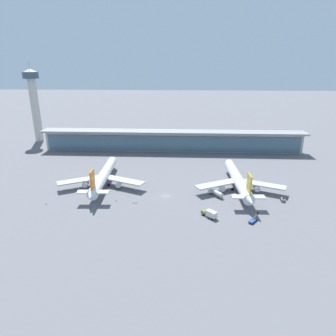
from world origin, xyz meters
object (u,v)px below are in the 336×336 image
Objects in this scene: service_truck_near_nose_olive at (210,214)px; control_tower at (34,99)px; service_truck_under_wing_white at (216,193)px; service_truck_by_tail_blue at (253,220)px; safety_cone_alpha at (133,203)px; airliner_left_stand at (103,176)px; airliner_centre_stand at (238,180)px; safety_cone_bravo at (46,204)px; safety_cone_delta at (116,201)px; safety_cone_charlie at (136,203)px; service_truck_mid_apron_grey at (283,200)px.

control_tower is (-130.90, 124.04, 32.31)m from service_truck_near_nose_olive.
service_truck_under_wing_white is 1.32× the size of service_truck_by_tail_blue.
control_tower is 88.76× the size of safety_cone_alpha.
service_truck_near_nose_olive is (53.35, -32.26, -3.27)m from airliner_left_stand.
airliner_centre_stand reaches higher than service_truck_under_wing_white.
safety_cone_bravo is 31.68m from safety_cone_delta.
safety_cone_delta is at bearing 170.63° from safety_cone_charlie.
airliner_centre_stand is 34.90m from service_truck_near_nose_olive.
safety_cone_alpha is at bearing -11.78° from safety_cone_delta.
service_truck_under_wing_white is 11.78× the size of safety_cone_alpha.
control_tower is 88.76× the size of safety_cone_bravo.
safety_cone_charlie is (-68.37, -5.61, -0.56)m from service_truck_mid_apron_grey.
safety_cone_charlie is (-50.29, 14.54, -0.49)m from service_truck_by_tail_blue.
service_truck_mid_apron_grey is at bearing 4.74° from safety_cone_alpha.
service_truck_near_nose_olive is at bearing -18.45° from safety_cone_alpha.
service_truck_under_wing_white is at bearing 172.38° from service_truck_mid_apron_grey.
service_truck_near_nose_olive is 9.81× the size of safety_cone_charlie.
service_truck_mid_apron_grey is 68.61m from safety_cone_charlie.
service_truck_near_nose_olive is 9.81× the size of safety_cone_bravo.
service_truck_by_tail_blue reaches higher than safety_cone_bravo.
airliner_centre_stand is at bearing 38.30° from service_truck_under_wing_white.
service_truck_by_tail_blue is at bearing -6.99° from safety_cone_bravo.
service_truck_near_nose_olive is at bearing -17.17° from safety_cone_delta.
airliner_left_stand reaches higher than service_truck_mid_apron_grey.
service_truck_under_wing_white is 79.79m from safety_cone_bravo.
safety_cone_alpha is at bearing 161.55° from service_truck_near_nose_olive.
service_truck_under_wing_white is at bearing 9.42° from safety_cone_bravo.
airliner_centre_stand is at bearing -1.37° from airliner_left_stand.
service_truck_under_wing_white is 48.12m from safety_cone_delta.
service_truck_by_tail_blue reaches higher than service_truck_mid_apron_grey.
safety_cone_delta is at bearing -163.61° from airliner_centre_stand.
safety_cone_bravo is at bearing -130.64° from airliner_left_stand.
airliner_left_stand is 69.86m from airliner_centre_stand.
safety_cone_delta is (-42.68, 13.19, -1.37)m from service_truck_near_nose_olive.
service_truck_near_nose_olive is 39.34m from service_truck_mid_apron_grey.
service_truck_near_nose_olive is (-16.48, -30.58, -3.27)m from airliner_centre_stand.
safety_cone_bravo is at bearing 173.64° from service_truck_near_nose_olive.
airliner_left_stand reaches higher than service_truck_under_wing_white.
service_truck_near_nose_olive is 9.81× the size of safety_cone_alpha.
service_truck_near_nose_olive is 17.55m from service_truck_by_tail_blue.
service_truck_near_nose_olive reaches higher than service_truck_mid_apron_grey.
safety_cone_delta is (-9.67, 1.60, 0.00)m from safety_cone_charlie.
service_truck_mid_apron_grey reaches higher than safety_cone_delta.
service_truck_mid_apron_grey is (30.63, -4.10, -0.83)m from service_truck_under_wing_white.
control_tower reaches higher than safety_cone_delta.
service_truck_by_tail_blue reaches higher than safety_cone_alpha.
safety_cone_bravo is at bearing -175.32° from safety_cone_charlie.
service_truck_by_tail_blue is (12.55, -24.25, -0.90)m from service_truck_under_wing_white.
safety_cone_alpha is 8.61m from safety_cone_delta.
safety_cone_charlie is at bearing -175.31° from service_truck_mid_apron_grey.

